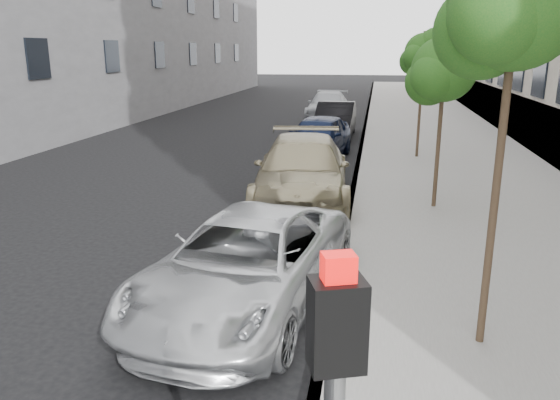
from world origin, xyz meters
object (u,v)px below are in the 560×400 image
(tree_far, at_px, (424,52))
(tree_near, at_px, (519,2))
(sedan_black, at_px, (335,120))
(sedan_blue, at_px, (318,137))
(tree_mid, at_px, (445,69))
(sedan_rear, at_px, (328,106))
(minivan, at_px, (246,264))
(suv, at_px, (302,171))

(tree_far, bearing_deg, tree_near, -90.00)
(tree_near, distance_m, sedan_black, 18.48)
(tree_far, xyz_separation_m, sedan_blue, (-3.53, -0.45, -2.95))
(sedan_black, bearing_deg, tree_near, -78.89)
(tree_mid, xyz_separation_m, sedan_rear, (-4.20, 17.38, -2.66))
(minivan, relative_size, sedan_blue, 1.10)
(suv, bearing_deg, sedan_blue, 86.68)
(tree_near, distance_m, tree_mid, 6.57)
(tree_mid, height_order, suv, tree_mid)
(tree_mid, relative_size, tree_far, 0.94)
(sedan_blue, relative_size, sedan_rear, 0.88)
(tree_near, xyz_separation_m, tree_far, (-0.00, 13.00, -0.63))
(tree_near, height_order, sedan_blue, tree_near)
(tree_near, distance_m, suv, 8.31)
(tree_mid, relative_size, sedan_blue, 0.90)
(tree_mid, bearing_deg, minivan, -120.17)
(suv, bearing_deg, tree_mid, -9.66)
(minivan, bearing_deg, suv, 98.56)
(sedan_rear, bearing_deg, minivan, -87.17)
(tree_near, height_order, tree_mid, tree_near)
(sedan_black, xyz_separation_m, sedan_rear, (-0.87, 6.06, -0.01))
(sedan_rear, bearing_deg, sedan_black, -81.07)
(suv, bearing_deg, tree_near, -69.13)
(tree_far, bearing_deg, tree_mid, -90.00)
(tree_near, relative_size, sedan_black, 1.09)
(tree_far, distance_m, suv, 7.65)
(tree_far, relative_size, minivan, 0.86)
(tree_near, relative_size, minivan, 1.00)
(tree_mid, relative_size, minivan, 0.82)
(tree_far, height_order, sedan_black, tree_far)
(sedan_black, bearing_deg, minivan, -89.59)
(sedan_black, bearing_deg, tree_mid, -73.08)
(sedan_blue, bearing_deg, tree_far, 13.79)
(tree_near, bearing_deg, tree_far, 90.00)
(sedan_black, height_order, sedan_rear, sedan_black)
(minivan, distance_m, sedan_blue, 11.84)
(suv, bearing_deg, sedan_rear, 87.53)
(tree_mid, distance_m, sedan_black, 12.09)
(tree_mid, xyz_separation_m, sedan_black, (-3.33, 11.32, -2.65))
(minivan, relative_size, suv, 0.89)
(tree_near, xyz_separation_m, sedan_rear, (-4.20, 23.88, -3.61))
(tree_mid, distance_m, suv, 4.22)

